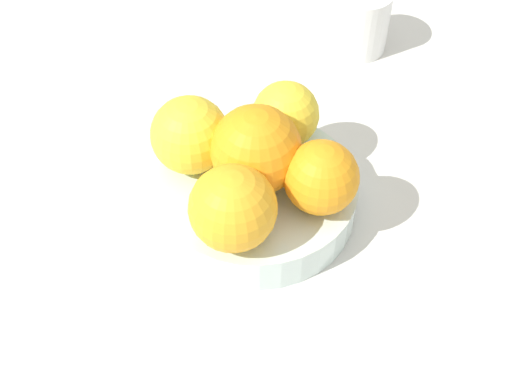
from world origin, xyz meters
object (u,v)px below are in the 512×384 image
(fruit_bowl, at_px, (256,195))
(orange_in_bowl_3, at_px, (190,135))
(orange_in_bowl_4, at_px, (286,115))
(ceramic_cup, at_px, (359,20))
(orange_in_bowl_1, at_px, (321,178))
(orange_in_bowl_2, at_px, (233,208))
(orange_in_bowl_0, at_px, (256,149))

(fruit_bowl, height_order, orange_in_bowl_3, orange_in_bowl_3)
(orange_in_bowl_4, bearing_deg, orange_in_bowl_3, 74.60)
(fruit_bowl, xyz_separation_m, ceramic_cup, (0.13, -0.24, 0.02))
(orange_in_bowl_1, bearing_deg, orange_in_bowl_2, 80.97)
(orange_in_bowl_3, bearing_deg, orange_in_bowl_1, -148.70)
(ceramic_cup, bearing_deg, orange_in_bowl_1, 131.40)
(orange_in_bowl_1, relative_size, orange_in_bowl_4, 1.04)
(fruit_bowl, distance_m, orange_in_bowl_0, 0.06)
(orange_in_bowl_3, height_order, orange_in_bowl_4, orange_in_bowl_3)
(orange_in_bowl_1, bearing_deg, ceramic_cup, -48.60)
(fruit_bowl, bearing_deg, ceramic_cup, -60.81)
(fruit_bowl, relative_size, orange_in_bowl_3, 2.62)
(orange_in_bowl_2, distance_m, orange_in_bowl_4, 0.12)
(orange_in_bowl_3, bearing_deg, ceramic_cup, -73.31)
(fruit_bowl, bearing_deg, orange_in_bowl_0, -27.28)
(orange_in_bowl_0, height_order, ceramic_cup, orange_in_bowl_0)
(orange_in_bowl_0, xyz_separation_m, orange_in_bowl_1, (-0.05, -0.03, -0.01))
(orange_in_bowl_0, height_order, orange_in_bowl_2, orange_in_bowl_0)
(fruit_bowl, xyz_separation_m, orange_in_bowl_1, (-0.05, -0.03, 0.05))
(orange_in_bowl_1, xyz_separation_m, orange_in_bowl_4, (0.08, -0.02, -0.00))
(orange_in_bowl_4, xyz_separation_m, ceramic_cup, (0.10, -0.18, -0.03))
(fruit_bowl, xyz_separation_m, orange_in_bowl_0, (0.00, -0.00, 0.06))
(orange_in_bowl_0, relative_size, ceramic_cup, 1.09)
(orange_in_bowl_4, bearing_deg, ceramic_cup, -60.43)
(orange_in_bowl_2, height_order, orange_in_bowl_4, orange_in_bowl_2)
(orange_in_bowl_1, height_order, orange_in_bowl_2, orange_in_bowl_2)
(orange_in_bowl_3, xyz_separation_m, orange_in_bowl_4, (-0.02, -0.09, -0.00))
(orange_in_bowl_2, bearing_deg, orange_in_bowl_4, -57.05)
(orange_in_bowl_3, bearing_deg, orange_in_bowl_2, 169.65)
(orange_in_bowl_0, distance_m, orange_in_bowl_1, 0.06)
(orange_in_bowl_1, distance_m, orange_in_bowl_3, 0.12)
(orange_in_bowl_2, height_order, orange_in_bowl_3, orange_in_bowl_2)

